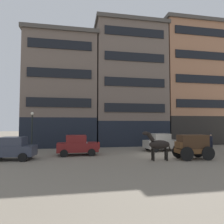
# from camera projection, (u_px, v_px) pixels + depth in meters

# --- Properties ---
(ground_plane) EXTENTS (120.00, 120.00, 0.00)m
(ground_plane) POSITION_uv_depth(u_px,v_px,m) (160.00, 155.00, 18.11)
(ground_plane) COLOR slate
(building_far_left) EXTENTS (9.36, 6.77, 14.59)m
(building_far_left) POSITION_uv_depth(u_px,v_px,m) (62.00, 90.00, 26.51)
(building_far_left) COLOR black
(building_far_left) RESTS_ON ground_plane
(building_center_left) EXTENTS (9.90, 6.77, 16.77)m
(building_center_left) POSITION_uv_depth(u_px,v_px,m) (129.00, 85.00, 28.25)
(building_center_left) COLOR black
(building_center_left) RESTS_ON ground_plane
(building_center_right) EXTENTS (9.78, 6.77, 17.70)m
(building_center_right) POSITION_uv_depth(u_px,v_px,m) (189.00, 84.00, 30.00)
(building_center_right) COLOR black
(building_center_right) RESTS_ON ground_plane
(cargo_wagon) EXTENTS (2.95, 1.60, 1.98)m
(cargo_wagon) POSITION_uv_depth(u_px,v_px,m) (192.00, 145.00, 16.21)
(cargo_wagon) COLOR brown
(cargo_wagon) RESTS_ON ground_plane
(draft_horse) EXTENTS (2.35, 0.66, 2.30)m
(draft_horse) POSITION_uv_depth(u_px,v_px,m) (158.00, 144.00, 15.69)
(draft_horse) COLOR black
(draft_horse) RESTS_ON ground_plane
(sedan_dark) EXTENTS (3.85, 2.17, 1.83)m
(sedan_dark) POSITION_uv_depth(u_px,v_px,m) (12.00, 148.00, 15.91)
(sedan_dark) COLOR #333847
(sedan_dark) RESTS_ON ground_plane
(sedan_light) EXTENTS (3.77, 2.00, 1.83)m
(sedan_light) POSITION_uv_depth(u_px,v_px,m) (77.00, 145.00, 18.26)
(sedan_light) COLOR maroon
(sedan_light) RESTS_ON ground_plane
(sedan_parked_curb) EXTENTS (3.86, 2.20, 1.83)m
(sedan_parked_curb) POSITION_uv_depth(u_px,v_px,m) (161.00, 142.00, 21.09)
(sedan_parked_curb) COLOR gray
(sedan_parked_curb) RESTS_ON ground_plane
(pedestrian_officer) EXTENTS (0.49, 0.49, 1.79)m
(pedestrian_officer) POSITION_uv_depth(u_px,v_px,m) (211.00, 141.00, 22.24)
(pedestrian_officer) COLOR black
(pedestrian_officer) RESTS_ON ground_plane
(streetlamp_curbside) EXTENTS (0.32, 0.32, 4.12)m
(streetlamp_curbside) POSITION_uv_depth(u_px,v_px,m) (32.00, 126.00, 21.00)
(streetlamp_curbside) COLOR black
(streetlamp_curbside) RESTS_ON ground_plane
(fire_hydrant_curbside) EXTENTS (0.24, 0.24, 0.83)m
(fire_hydrant_curbside) POSITION_uv_depth(u_px,v_px,m) (99.00, 145.00, 22.46)
(fire_hydrant_curbside) COLOR maroon
(fire_hydrant_curbside) RESTS_ON ground_plane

